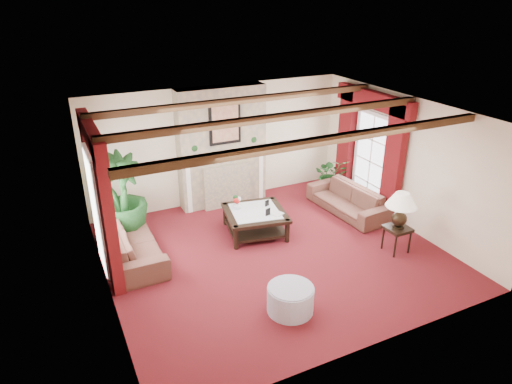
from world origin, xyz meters
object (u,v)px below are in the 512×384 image
ottoman (290,299)px  sofa_left (133,237)px  sofa_right (347,196)px  side_table (396,239)px  potted_palm (124,213)px  coffee_table (255,222)px

ottoman → sofa_left: bearing=125.0°
sofa_right → side_table: size_ratio=4.00×
potted_palm → coffee_table: 2.63m
potted_palm → side_table: size_ratio=3.87×
sofa_right → potted_palm: potted_palm is taller
coffee_table → side_table: size_ratio=2.33×
potted_palm → sofa_right: bearing=-13.0°
sofa_left → sofa_right: 4.69m
side_table → coffee_table: bearing=139.5°
sofa_left → sofa_right: sofa_left is taller
sofa_right → coffee_table: bearing=-95.0°
potted_palm → side_table: (4.50, -2.86, -0.23)m
sofa_right → potted_palm: 4.78m
sofa_left → side_table: sofa_left is taller
coffee_table → side_table: 2.77m
sofa_right → coffee_table: sofa_right is taller
sofa_left → sofa_right: (4.69, -0.16, -0.02)m
sofa_right → side_table: (-0.16, -1.78, -0.14)m
sofa_right → side_table: bearing=-9.7°
sofa_left → ottoman: sofa_left is taller
side_table → sofa_left: bearing=156.7°
sofa_right → coffee_table: size_ratio=1.72×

